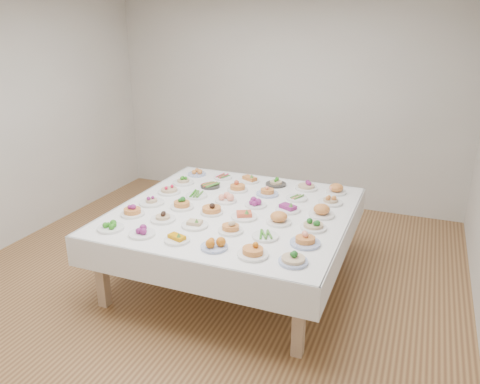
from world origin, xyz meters
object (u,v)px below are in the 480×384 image
at_px(display_table, 234,216).
at_px(dish_0, 110,225).
at_px(dish_18, 169,187).
at_px(dish_35, 336,188).

relative_size(display_table, dish_0, 9.68).
bearing_deg(dish_18, dish_35, 21.62).
bearing_deg(display_table, dish_18, 168.31).
relative_size(dish_0, dish_18, 0.97).
distance_m(display_table, dish_18, 0.85).
xyz_separation_m(display_table, dish_0, (-0.83, -0.84, 0.10)).
relative_size(dish_0, dish_35, 1.06).
distance_m(dish_0, dish_35, 2.36).
bearing_deg(dish_0, dish_18, 89.69).
bearing_deg(dish_18, display_table, -11.69).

